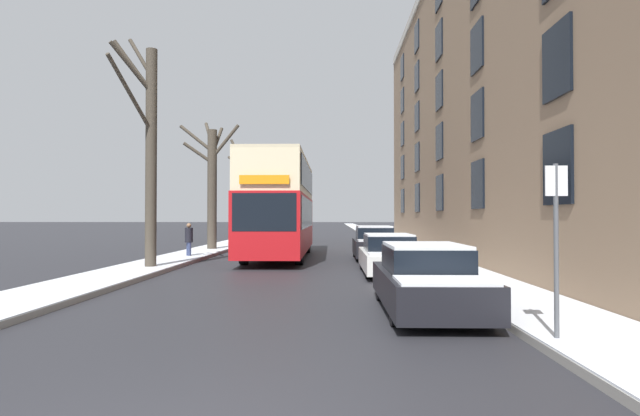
# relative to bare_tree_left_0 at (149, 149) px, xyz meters

# --- Properties ---
(sidewalk_left) EXTENTS (2.18, 130.00, 0.16)m
(sidewalk_left) POSITION_rel_bare_tree_left_0_xyz_m (-0.26, 39.53, -4.19)
(sidewalk_left) COLOR gray
(sidewalk_left) RESTS_ON ground
(sidewalk_right) EXTENTS (2.18, 130.00, 0.16)m
(sidewalk_right) POSITION_rel_bare_tree_left_0_xyz_m (10.47, 39.53, -4.19)
(sidewalk_right) COLOR gray
(sidewalk_right) RESTS_ON ground
(terrace_facade_right) EXTENTS (9.10, 35.06, 15.10)m
(terrace_facade_right) POSITION_rel_bare_tree_left_0_xyz_m (16.06, 6.38, 3.28)
(terrace_facade_right) COLOR #8C7056
(terrace_facade_right) RESTS_ON ground
(bare_tree_left_0) EXTENTS (1.45, 2.69, 8.36)m
(bare_tree_left_0) POSITION_rel_bare_tree_left_0_xyz_m (0.00, 0.00, 0.00)
(bare_tree_left_0) COLOR #423A30
(bare_tree_left_0) RESTS_ON ground
(bare_tree_left_1) EXTENTS (3.39, 2.26, 7.35)m
(bare_tree_left_1) POSITION_rel_bare_tree_left_0_xyz_m (-0.12, 9.60, -0.51)
(bare_tree_left_1) COLOR #423A30
(bare_tree_left_1) RESTS_ON ground
(bare_tree_left_2) EXTENTS (2.18, 3.45, 7.97)m
(bare_tree_left_2) POSITION_rel_bare_tree_left_0_xyz_m (-0.10, 20.99, -0.69)
(bare_tree_left_2) COLOR #423A30
(bare_tree_left_2) RESTS_ON ground
(bare_tree_left_3) EXTENTS (2.25, 2.46, 7.49)m
(bare_tree_left_3) POSITION_rel_bare_tree_left_0_xyz_m (-0.16, 31.00, -0.57)
(bare_tree_left_3) COLOR #423A30
(bare_tree_left_3) RESTS_ON ground
(double_decker_bus) EXTENTS (2.57, 11.07, 4.49)m
(double_decker_bus) POSITION_rel_bare_tree_left_0_xyz_m (4.04, 5.71, -1.74)
(double_decker_bus) COLOR red
(double_decker_bus) RESTS_ON ground
(parked_car_0) EXTENTS (1.78, 4.47, 1.35)m
(parked_car_0) POSITION_rel_bare_tree_left_0_xyz_m (8.33, -7.22, -3.64)
(parked_car_0) COLOR black
(parked_car_0) RESTS_ON ground
(parked_car_1) EXTENTS (1.78, 4.59, 1.32)m
(parked_car_1) POSITION_rel_bare_tree_left_0_xyz_m (8.33, -0.64, -3.65)
(parked_car_1) COLOR silver
(parked_car_1) RESTS_ON ground
(parked_car_2) EXTENTS (1.80, 4.03, 1.49)m
(parked_car_2) POSITION_rel_bare_tree_left_0_xyz_m (8.33, 5.09, -3.59)
(parked_car_2) COLOR black
(parked_car_2) RESTS_ON ground
(oncoming_van) EXTENTS (1.99, 5.79, 2.28)m
(oncoming_van) POSITION_rel_bare_tree_left_0_xyz_m (2.46, 20.76, -3.03)
(oncoming_van) COLOR #9EA3AD
(oncoming_van) RESTS_ON ground
(pedestrian_left_sidewalk) EXTENTS (0.35, 0.35, 1.61)m
(pedestrian_left_sidewalk) POSITION_rel_bare_tree_left_0_xyz_m (0.04, 4.79, -3.39)
(pedestrian_left_sidewalk) COLOR navy
(pedestrian_left_sidewalk) RESTS_ON ground
(street_sign_post) EXTENTS (0.32, 0.07, 2.68)m
(street_sign_post) POSITION_rel_bare_tree_left_0_xyz_m (9.68, -10.02, -2.74)
(street_sign_post) COLOR #4C4F54
(street_sign_post) RESTS_ON ground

